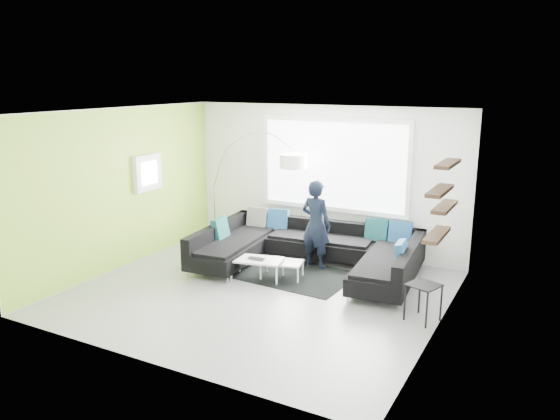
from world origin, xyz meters
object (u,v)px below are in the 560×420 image
(sectional_sofa, at_px, (308,252))
(arc_lamp, at_px, (214,186))
(person, at_px, (316,224))
(side_table, at_px, (423,302))
(coffee_table, at_px, (270,269))
(laptop, at_px, (255,259))

(sectional_sofa, distance_m, arc_lamp, 2.72)
(person, bearing_deg, side_table, 158.33)
(arc_lamp, height_order, person, arc_lamp)
(coffee_table, distance_m, laptop, 0.31)
(side_table, distance_m, laptop, 2.86)
(arc_lamp, relative_size, side_table, 4.33)
(sectional_sofa, distance_m, person, 0.51)
(coffee_table, xyz_separation_m, side_table, (2.67, -0.44, 0.09))
(side_table, relative_size, laptop, 1.72)
(person, relative_size, laptop, 5.08)
(side_table, distance_m, person, 2.64)
(person, distance_m, laptop, 1.29)
(side_table, height_order, laptop, side_table)
(sectional_sofa, relative_size, coffee_table, 3.65)
(coffee_table, bearing_deg, person, 50.24)
(arc_lamp, height_order, laptop, arc_lamp)
(coffee_table, relative_size, person, 0.67)
(side_table, bearing_deg, arc_lamp, 159.05)
(coffee_table, bearing_deg, arc_lamp, 133.15)
(coffee_table, distance_m, arc_lamp, 2.67)
(coffee_table, height_order, side_table, side_table)
(laptop, bearing_deg, coffee_table, 38.90)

